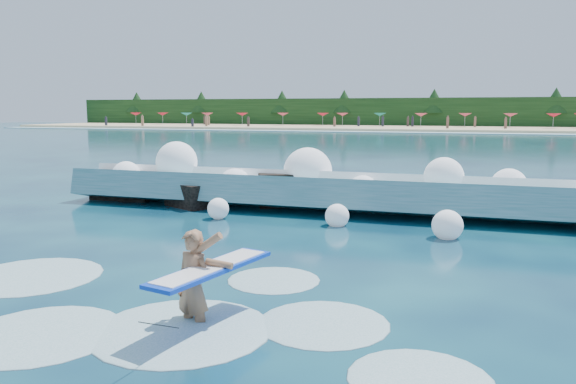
# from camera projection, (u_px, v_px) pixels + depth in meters

# --- Properties ---
(ground) EXTENTS (200.00, 200.00, 0.00)m
(ground) POSITION_uv_depth(u_px,v_px,m) (190.00, 259.00, 11.72)
(ground) COLOR #071C38
(ground) RESTS_ON ground
(beach) EXTENTS (140.00, 20.00, 0.40)m
(beach) POSITION_uv_depth(u_px,v_px,m) (439.00, 129.00, 84.82)
(beach) COLOR tan
(beach) RESTS_ON ground
(wet_band) EXTENTS (140.00, 5.00, 0.08)m
(wet_band) POSITION_uv_depth(u_px,v_px,m) (433.00, 132.00, 74.53)
(wet_band) COLOR silver
(wet_band) RESTS_ON ground
(treeline) EXTENTS (140.00, 4.00, 5.00)m
(treeline) POSITION_uv_depth(u_px,v_px,m) (443.00, 113.00, 93.86)
(treeline) COLOR black
(treeline) RESTS_ON ground
(breaking_wave) EXTENTS (17.14, 2.71, 1.48)m
(breaking_wave) POSITION_uv_depth(u_px,v_px,m) (331.00, 193.00, 17.34)
(breaking_wave) COLOR teal
(breaking_wave) RESTS_ON ground
(rock_cluster) EXTENTS (7.92, 3.16, 1.24)m
(rock_cluster) POSITION_uv_depth(u_px,v_px,m) (195.00, 190.00, 18.90)
(rock_cluster) COLOR black
(rock_cluster) RESTS_ON ground
(surfer_with_board) EXTENTS (1.13, 2.88, 1.67)m
(surfer_with_board) POSITION_uv_depth(u_px,v_px,m) (197.00, 283.00, 8.07)
(surfer_with_board) COLOR #9B6A48
(surfer_with_board) RESTS_ON ground
(wave_spray) EXTENTS (15.34, 4.72, 2.07)m
(wave_spray) POSITION_uv_depth(u_px,v_px,m) (312.00, 177.00, 17.51)
(wave_spray) COLOR white
(wave_spray) RESTS_ON ground
(surf_foam) EXTENTS (9.43, 5.36, 0.13)m
(surf_foam) POSITION_uv_depth(u_px,v_px,m) (148.00, 311.00, 8.68)
(surf_foam) COLOR silver
(surf_foam) RESTS_ON ground
(beach_umbrellas) EXTENTS (110.88, 6.76, 0.50)m
(beach_umbrellas) POSITION_uv_depth(u_px,v_px,m) (441.00, 115.00, 85.89)
(beach_umbrellas) COLOR red
(beach_umbrellas) RESTS_ON ground
(beachgoers) EXTENTS (100.45, 12.57, 1.93)m
(beachgoers) POSITION_uv_depth(u_px,v_px,m) (468.00, 123.00, 81.59)
(beachgoers) COLOR #3F332D
(beachgoers) RESTS_ON ground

